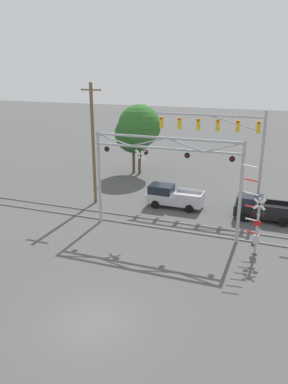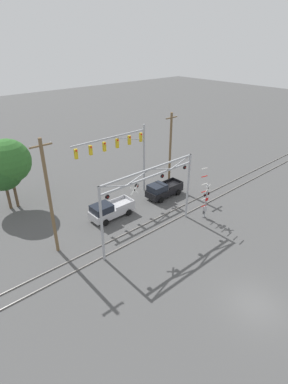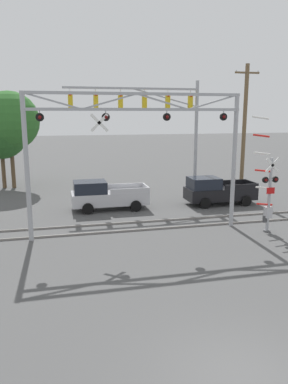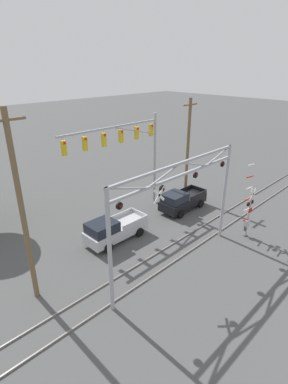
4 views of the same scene
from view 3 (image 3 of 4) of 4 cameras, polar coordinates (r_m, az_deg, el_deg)
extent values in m
plane|color=#4C4C4C|center=(9.91, 14.67, -26.08)|extent=(200.00, 200.00, 0.00)
cube|color=gray|center=(19.67, -1.21, -5.83)|extent=(80.00, 0.08, 0.10)
cube|color=gray|center=(21.02, -2.04, -4.66)|extent=(80.00, 0.08, 0.10)
cylinder|color=#9EA0A5|center=(18.26, -17.42, 3.41)|extent=(0.23, 0.23, 7.03)
cylinder|color=#9EA0A5|center=(20.40, 13.54, 4.46)|extent=(0.23, 0.23, 7.03)
cube|color=#9EA0A5|center=(18.46, -1.10, 12.47)|extent=(10.73, 0.14, 0.14)
cube|color=#9EA0A5|center=(18.49, -1.11, 14.75)|extent=(10.73, 0.14, 0.14)
cube|color=#9EA0A5|center=(18.05, -13.77, 13.33)|extent=(2.65, 0.08, 0.81)
cube|color=#9EA0A5|center=(18.24, -5.26, 13.59)|extent=(2.65, 0.08, 0.81)
cube|color=#9EA0A5|center=(18.80, 2.92, 13.57)|extent=(2.65, 0.08, 0.81)
cube|color=#9EA0A5|center=(19.69, 10.48, 13.32)|extent=(2.65, 0.08, 0.81)
cylinder|color=black|center=(18.05, -15.59, 10.92)|extent=(0.38, 0.10, 0.38)
sphere|color=#590C0C|center=(17.98, -15.60, 10.92)|extent=(0.18, 0.18, 0.18)
cylinder|color=#9EA0A5|center=(18.05, -15.64, 11.68)|extent=(0.04, 0.04, 0.10)
cylinder|color=black|center=(18.20, -5.85, 11.29)|extent=(0.38, 0.10, 0.38)
sphere|color=#590C0C|center=(18.13, -5.82, 11.29)|extent=(0.18, 0.18, 0.18)
cylinder|color=#9EA0A5|center=(18.20, -5.87, 12.05)|extent=(0.04, 0.04, 0.10)
cylinder|color=black|center=(18.84, 3.49, 11.35)|extent=(0.38, 0.10, 0.38)
sphere|color=#590C0C|center=(18.78, 3.55, 11.35)|extent=(0.18, 0.18, 0.18)
cylinder|color=#9EA0A5|center=(18.84, 3.50, 12.08)|extent=(0.04, 0.04, 0.10)
cylinder|color=black|center=(19.93, 12.01, 11.15)|extent=(0.38, 0.10, 0.38)
sphere|color=#590C0C|center=(19.87, 12.10, 11.14)|extent=(0.18, 0.18, 0.18)
cylinder|color=#9EA0A5|center=(19.93, 12.04, 11.83)|extent=(0.04, 0.04, 0.10)
cube|color=white|center=(18.07, -6.83, 10.44)|extent=(0.88, 0.03, 0.88)
cube|color=white|center=(18.07, -6.83, 10.44)|extent=(0.88, 0.03, 0.88)
cylinder|color=black|center=(18.04, -6.82, 10.44)|extent=(0.04, 0.04, 0.02)
cylinder|color=#9EA0A5|center=(20.11, 18.54, -0.52)|extent=(0.16, 0.16, 3.86)
cylinder|color=#59595B|center=(20.58, 18.19, -5.64)|extent=(0.35, 0.35, 0.10)
cube|color=white|center=(19.75, 19.00, 3.88)|extent=(0.78, 0.03, 0.78)
cube|color=white|center=(19.75, 19.00, 3.88)|extent=(0.78, 0.03, 0.78)
cylinder|color=black|center=(19.73, 19.04, 3.87)|extent=(0.04, 0.04, 0.02)
cylinder|color=black|center=(19.81, 18.00, 1.77)|extent=(0.32, 0.09, 0.32)
sphere|color=#590C0C|center=(19.76, 18.09, 1.74)|extent=(0.16, 0.16, 0.16)
cylinder|color=black|center=(20.11, 19.37, 1.82)|extent=(0.32, 0.09, 0.32)
sphere|color=#590C0C|center=(20.06, 19.46, 1.79)|extent=(0.16, 0.16, 0.16)
cube|color=#9EA0A5|center=(19.96, 18.69, 1.80)|extent=(0.64, 0.06, 0.06)
cube|color=red|center=(19.97, 18.74, 0.20)|extent=(0.44, 0.02, 0.32)
cube|color=#B2B2B7|center=(20.31, 18.37, -2.94)|extent=(0.36, 0.28, 0.56)
cylinder|color=red|center=(20.08, 17.89, -1.79)|extent=(0.88, 0.09, 0.20)
cylinder|color=white|center=(19.85, 17.78, 0.63)|extent=(0.88, 0.09, 0.20)
cylinder|color=red|center=(19.65, 17.67, 3.11)|extent=(0.88, 0.09, 0.20)
cylinder|color=white|center=(19.49, 17.56, 5.63)|extent=(0.88, 0.09, 0.20)
cylinder|color=red|center=(19.37, 17.45, 8.19)|extent=(0.88, 0.09, 0.20)
cylinder|color=white|center=(19.28, 17.33, 10.77)|extent=(0.88, 0.09, 0.20)
cube|color=#3F3F42|center=(20.33, 17.98, -3.92)|extent=(0.24, 0.12, 0.36)
cylinder|color=#9EA0A5|center=(27.64, 7.91, 7.87)|extent=(0.24, 0.24, 8.29)
cube|color=#9EA0A5|center=(26.30, -1.77, 15.51)|extent=(9.35, 0.14, 0.14)
cube|color=#9EA0A5|center=(26.84, 3.29, 14.14)|extent=(4.70, 0.08, 1.28)
cylinder|color=#9EA0A5|center=(25.77, -11.22, 15.03)|extent=(0.04, 0.04, 0.30)
cube|color=gold|center=(25.74, -11.16, 13.59)|extent=(0.30, 0.26, 1.00)
sphere|color=red|center=(25.59, -11.18, 14.43)|extent=(0.18, 0.18, 0.18)
cylinder|color=#9EA0A5|center=(25.90, -7.40, 15.14)|extent=(0.04, 0.04, 0.30)
cube|color=gold|center=(25.87, -7.36, 13.70)|extent=(0.30, 0.26, 1.00)
sphere|color=red|center=(25.72, -7.34, 14.54)|extent=(0.18, 0.18, 0.18)
cylinder|color=#9EA0A5|center=(26.14, -3.62, 15.18)|extent=(0.04, 0.04, 0.30)
cube|color=gold|center=(26.11, -3.60, 13.75)|extent=(0.30, 0.26, 1.00)
sphere|color=red|center=(25.96, -3.55, 14.59)|extent=(0.18, 0.18, 0.18)
cylinder|color=#9EA0A5|center=(26.47, 0.07, 15.16)|extent=(0.04, 0.04, 0.30)
cube|color=gold|center=(26.44, 0.07, 13.75)|extent=(0.30, 0.26, 1.00)
sphere|color=red|center=(26.30, 0.16, 14.57)|extent=(0.18, 0.18, 0.18)
cylinder|color=#9EA0A5|center=(26.91, 3.65, 15.09)|extent=(0.04, 0.04, 0.30)
cube|color=gold|center=(26.88, 3.63, 13.70)|extent=(0.30, 0.26, 1.00)
sphere|color=red|center=(26.74, 3.75, 14.51)|extent=(0.18, 0.18, 0.18)
cylinder|color=#9EA0A5|center=(27.44, 7.11, 14.96)|extent=(0.04, 0.04, 0.30)
cube|color=gold|center=(27.41, 7.07, 13.60)|extent=(0.30, 0.26, 1.00)
sphere|color=red|center=(27.27, 7.22, 14.39)|extent=(0.18, 0.18, 0.18)
cube|color=#B7B7BC|center=(24.01, -5.22, -0.88)|extent=(4.83, 1.83, 0.80)
cube|color=black|center=(23.72, -8.25, 0.76)|extent=(2.02, 1.68, 0.73)
cube|color=#B7B7BC|center=(23.23, -2.22, 0.14)|extent=(2.41, 0.08, 0.33)
cube|color=#B7B7BC|center=(24.92, -3.00, 0.94)|extent=(2.41, 0.08, 0.33)
cube|color=#B7B7BC|center=(24.33, 0.28, 0.69)|extent=(0.10, 1.75, 0.33)
cylinder|color=black|center=(23.05, -8.55, -2.53)|extent=(0.69, 0.24, 0.69)
cylinder|color=black|center=(24.85, -8.93, -1.49)|extent=(0.69, 0.24, 0.69)
cylinder|color=black|center=(23.47, -1.25, -2.14)|extent=(0.69, 0.24, 0.69)
cylinder|color=black|center=(25.24, -2.14, -1.14)|extent=(0.69, 0.24, 0.69)
cube|color=black|center=(25.79, 11.54, -0.19)|extent=(4.67, 1.83, 0.80)
cube|color=black|center=(25.16, 9.11, 1.38)|extent=(1.95, 1.68, 0.73)
cube|color=black|center=(25.39, 14.62, 0.77)|extent=(2.32, 0.08, 0.33)
cube|color=black|center=(26.92, 12.89, 1.48)|extent=(2.32, 0.08, 0.33)
cube|color=black|center=(26.72, 16.04, 1.24)|extent=(0.10, 1.75, 0.33)
cylinder|color=black|center=(24.48, 9.33, -1.71)|extent=(0.69, 0.24, 0.69)
cylinder|color=black|center=(26.15, 7.77, -0.78)|extent=(0.69, 0.24, 0.69)
cylinder|color=black|center=(25.72, 15.29, -1.32)|extent=(0.69, 0.24, 0.69)
cylinder|color=black|center=(27.31, 13.45, -0.46)|extent=(0.69, 0.24, 0.69)
cylinder|color=brown|center=(27.76, 14.99, 8.71)|extent=(0.28, 0.28, 9.37)
cube|color=brown|center=(27.86, 15.46, 17.12)|extent=(1.80, 0.12, 0.12)
cylinder|color=silver|center=(27.49, 13.90, 17.49)|extent=(0.08, 0.08, 0.12)
cylinder|color=silver|center=(28.26, 16.99, 17.16)|extent=(0.08, 0.08, 0.12)
cylinder|color=brown|center=(32.77, -20.63, 3.20)|extent=(0.32, 0.32, 3.03)
sphere|color=#265623|center=(32.49, -21.02, 8.41)|extent=(4.20, 4.20, 4.20)
cylinder|color=brown|center=(32.50, -19.38, 3.91)|extent=(0.32, 0.32, 3.80)
sphere|color=#2D6628|center=(32.25, -19.82, 10.17)|extent=(4.72, 4.72, 4.72)
camera|label=1|loc=(14.16, 110.30, 19.33)|focal=35.00mm
camera|label=2|loc=(16.37, -110.50, 38.99)|focal=28.00mm
camera|label=4|loc=(13.41, -66.56, 32.13)|focal=28.00mm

